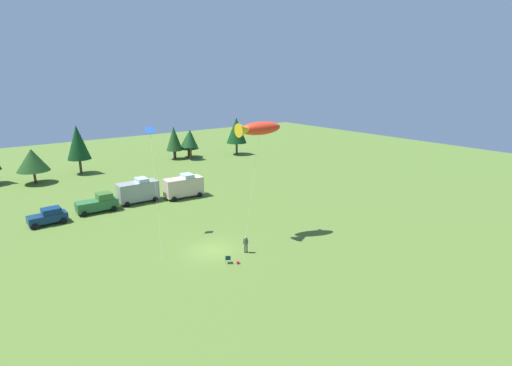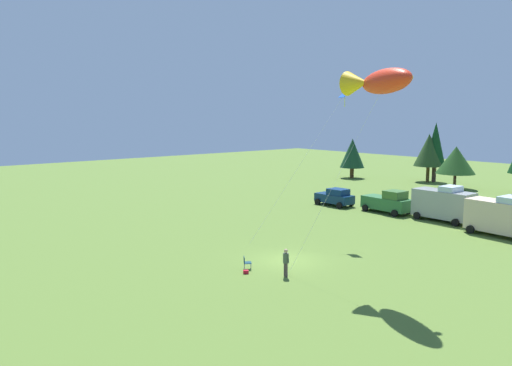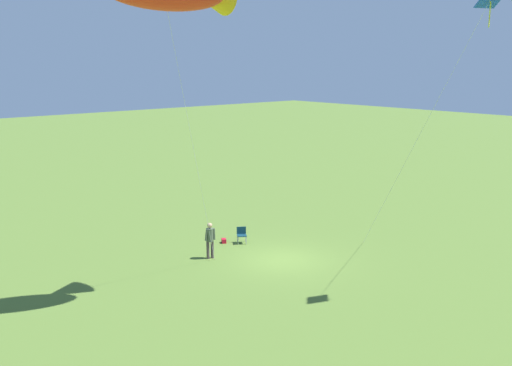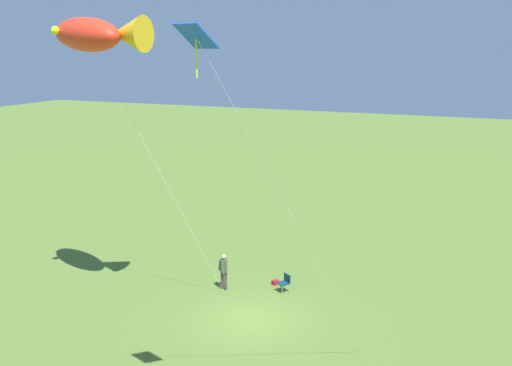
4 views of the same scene
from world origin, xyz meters
name	(u,v)px [view 3 (image 3 of 4)]	position (x,y,z in m)	size (l,w,h in m)	color
ground_plane	(282,260)	(0.00, 0.00, 0.00)	(160.00, 160.00, 0.00)	#526F2B
person_kite_flyer	(210,238)	(2.43, -2.42, 1.02)	(0.54, 0.42, 1.74)	#4A3C3E
folding_chair	(242,234)	(-0.28, -3.33, 0.49)	(0.67, 0.67, 0.82)	#0F3243
backpack_on_grass	(224,241)	(0.43, -3.92, 0.11)	(0.32, 0.22, 0.22)	red
kite_diamond_blue	(484,12)	(-2.35, 7.98, 10.94)	(3.32, 7.96, 11.68)	blue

